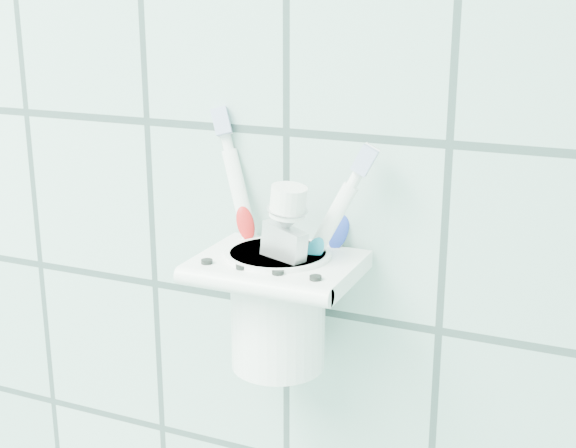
{
  "coord_description": "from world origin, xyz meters",
  "views": [
    {
      "loc": [
        0.87,
        0.64,
        1.5
      ],
      "look_at": [
        0.68,
        1.1,
        1.35
      ],
      "focal_mm": 50.0,
      "sensor_mm": 36.0,
      "label": 1
    }
  ],
  "objects_px": {
    "holder_bracket": "(279,268)",
    "toothpaste_tube": "(272,259)",
    "toothbrush_pink": "(273,228)",
    "toothbrush_orange": "(257,239)",
    "toothbrush_blue": "(296,233)",
    "cup": "(278,304)"
  },
  "relations": [
    {
      "from": "holder_bracket",
      "to": "toothpaste_tube",
      "type": "bearing_deg",
      "value": -134.54
    },
    {
      "from": "toothbrush_pink",
      "to": "toothpaste_tube",
      "type": "bearing_deg",
      "value": -91.61
    },
    {
      "from": "toothbrush_pink",
      "to": "toothbrush_orange",
      "type": "distance_m",
      "value": 0.02
    },
    {
      "from": "toothbrush_pink",
      "to": "toothbrush_orange",
      "type": "bearing_deg",
      "value": -129.06
    },
    {
      "from": "toothbrush_pink",
      "to": "toothbrush_blue",
      "type": "xyz_separation_m",
      "value": [
        0.02,
        -0.01,
        0.0
      ]
    },
    {
      "from": "holder_bracket",
      "to": "toothbrush_pink",
      "type": "bearing_deg",
      "value": 125.05
    },
    {
      "from": "toothbrush_pink",
      "to": "toothbrush_blue",
      "type": "distance_m",
      "value": 0.03
    },
    {
      "from": "cup",
      "to": "toothpaste_tube",
      "type": "xyz_separation_m",
      "value": [
        -0.0,
        -0.01,
        0.04
      ]
    },
    {
      "from": "toothpaste_tube",
      "to": "toothbrush_orange",
      "type": "bearing_deg",
      "value": -171.64
    },
    {
      "from": "toothbrush_pink",
      "to": "toothpaste_tube",
      "type": "xyz_separation_m",
      "value": [
        0.01,
        -0.02,
        -0.02
      ]
    },
    {
      "from": "cup",
      "to": "toothbrush_orange",
      "type": "distance_m",
      "value": 0.05
    },
    {
      "from": "holder_bracket",
      "to": "toothbrush_blue",
      "type": "distance_m",
      "value": 0.03
    },
    {
      "from": "toothbrush_pink",
      "to": "holder_bracket",
      "type": "bearing_deg",
      "value": -79.22
    },
    {
      "from": "toothpaste_tube",
      "to": "holder_bracket",
      "type": "bearing_deg",
      "value": 67.65
    },
    {
      "from": "cup",
      "to": "toothbrush_pink",
      "type": "bearing_deg",
      "value": 125.51
    },
    {
      "from": "cup",
      "to": "holder_bracket",
      "type": "bearing_deg",
      "value": -56.79
    },
    {
      "from": "cup",
      "to": "toothbrush_pink",
      "type": "xyz_separation_m",
      "value": [
        -0.01,
        0.01,
        0.06
      ]
    },
    {
      "from": "toothbrush_orange",
      "to": "cup",
      "type": "bearing_deg",
      "value": 9.25
    },
    {
      "from": "holder_bracket",
      "to": "toothbrush_orange",
      "type": "distance_m",
      "value": 0.03
    },
    {
      "from": "toothbrush_pink",
      "to": "toothpaste_tube",
      "type": "distance_m",
      "value": 0.03
    },
    {
      "from": "holder_bracket",
      "to": "toothbrush_blue",
      "type": "xyz_separation_m",
      "value": [
        0.01,
        0.01,
        0.03
      ]
    },
    {
      "from": "toothbrush_pink",
      "to": "toothbrush_blue",
      "type": "relative_size",
      "value": 0.99
    }
  ]
}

